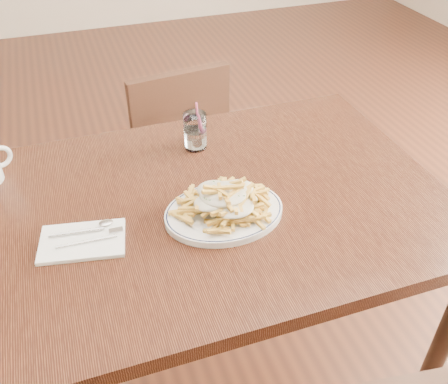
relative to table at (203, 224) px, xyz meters
name	(u,v)px	position (x,y,z in m)	size (l,w,h in m)	color
floor	(208,374)	(0.00, 0.00, -0.67)	(7.00, 7.00, 0.00)	black
table	(203,224)	(0.00, 0.00, 0.00)	(1.20, 0.80, 0.75)	black
chair_far	(175,147)	(0.10, 0.72, -0.22)	(0.42, 0.42, 0.80)	black
fries_plate	(224,212)	(0.03, -0.07, 0.09)	(0.33, 0.30, 0.02)	white
loaded_fries	(224,198)	(0.03, -0.07, 0.13)	(0.24, 0.20, 0.06)	gold
napkin	(82,241)	(-0.30, -0.06, 0.08)	(0.18, 0.12, 0.01)	white
cutlery	(82,237)	(-0.30, -0.05, 0.09)	(0.17, 0.06, 0.01)	silver
water_glass	(195,133)	(0.05, 0.24, 0.12)	(0.06, 0.06, 0.14)	white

